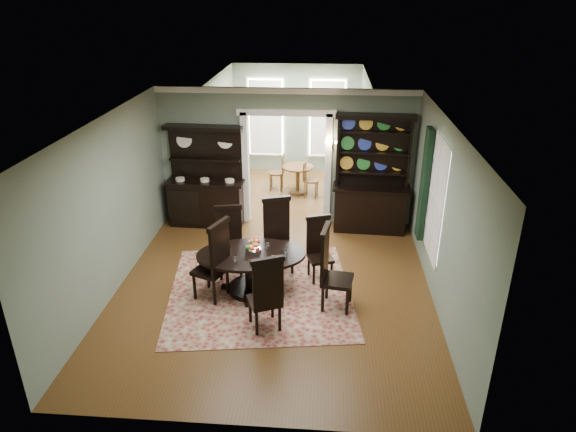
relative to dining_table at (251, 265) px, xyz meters
name	(u,v)px	position (x,y,z in m)	size (l,w,h in m)	color
room	(272,209)	(0.37, 0.02, 1.06)	(5.51, 6.01, 3.01)	#583917
parlor	(294,127)	(0.37, 5.51, 1.00)	(3.51, 3.50, 3.01)	#583917
doorway_trim	(286,152)	(0.37, 2.97, 1.10)	(2.08, 0.25, 2.57)	white
right_window	(430,192)	(3.06, 0.90, 1.09)	(0.15, 1.47, 2.12)	white
wall_sconce	(331,143)	(1.32, 2.82, 1.38)	(0.27, 0.21, 0.21)	#C68534
rug	(260,291)	(0.14, -0.02, -0.51)	(3.11, 3.12, 0.01)	maroon
dining_table	(251,265)	(0.00, 0.00, 0.00)	(2.00, 1.93, 0.74)	black
centerpiece	(253,248)	(0.03, 0.09, 0.29)	(1.35, 0.87, 0.22)	white
chair_far_left	(230,239)	(-0.49, 0.62, 0.18)	(0.56, 0.54, 1.31)	black
chair_far_mid	(278,232)	(0.38, 0.86, 0.22)	(0.65, 0.63, 1.40)	black
chair_far_right	(319,246)	(1.15, 0.59, 0.11)	(0.55, 0.53, 1.19)	black
chair_end_left	(215,259)	(-0.55, -0.28, 0.25)	(0.67, 0.69, 1.45)	black
chair_end_right	(330,266)	(1.35, -0.37, 0.24)	(0.58, 0.61, 1.44)	black
chair_near	(266,292)	(0.39, -1.12, 0.19)	(0.64, 0.62, 1.33)	black
sideboard	(207,191)	(-1.38, 2.72, 0.26)	(1.70, 0.64, 2.22)	black
welsh_dresser	(371,190)	(2.20, 2.70, 0.40)	(1.65, 0.68, 2.53)	black
parlor_table	(298,176)	(0.52, 4.70, -0.04)	(0.78, 0.78, 0.73)	brown
parlor_chair_left	(279,171)	(0.01, 4.92, 0.00)	(0.40, 0.40, 0.96)	brown
parlor_chair_right	(309,178)	(0.81, 4.49, -0.02)	(0.40, 0.39, 0.91)	brown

